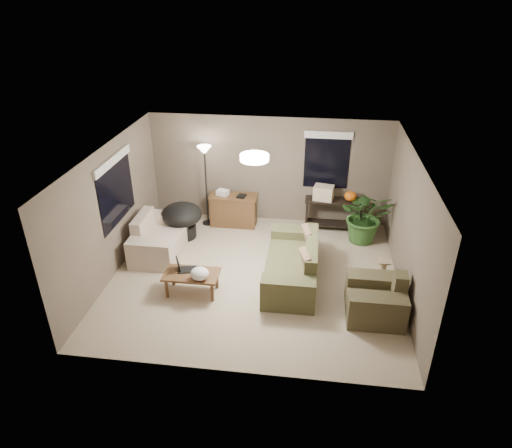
# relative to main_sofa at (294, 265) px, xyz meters

# --- Properties ---
(room_shell) EXTENTS (5.50, 5.50, 5.50)m
(room_shell) POSITION_rel_main_sofa_xyz_m (-0.75, -0.03, 0.96)
(room_shell) COLOR tan
(room_shell) RESTS_ON ground
(main_sofa) EXTENTS (0.95, 2.20, 0.85)m
(main_sofa) POSITION_rel_main_sofa_xyz_m (0.00, 0.00, 0.00)
(main_sofa) COLOR #4A4A2C
(main_sofa) RESTS_ON ground
(throw_pillows) EXTENTS (0.35, 1.39, 0.47)m
(throw_pillows) POSITION_rel_main_sofa_xyz_m (0.26, -0.00, 0.36)
(throw_pillows) COLOR #8C7251
(throw_pillows) RESTS_ON main_sofa
(loveseat) EXTENTS (0.90, 1.60, 0.85)m
(loveseat) POSITION_rel_main_sofa_xyz_m (-2.88, 0.63, 0.00)
(loveseat) COLOR beige
(loveseat) RESTS_ON ground
(armchair) EXTENTS (0.95, 1.00, 0.85)m
(armchair) POSITION_rel_main_sofa_xyz_m (1.46, -0.90, 0.00)
(armchair) COLOR #4A432C
(armchair) RESTS_ON ground
(coffee_table) EXTENTS (1.00, 0.55, 0.42)m
(coffee_table) POSITION_rel_main_sofa_xyz_m (-1.82, -0.71, 0.06)
(coffee_table) COLOR brown
(coffee_table) RESTS_ON ground
(laptop) EXTENTS (0.42, 0.30, 0.24)m
(laptop) POSITION_rel_main_sofa_xyz_m (-1.99, -0.61, 0.19)
(laptop) COLOR black
(laptop) RESTS_ON coffee_table
(plastic_bag) EXTENTS (0.38, 0.35, 0.23)m
(plastic_bag) POSITION_rel_main_sofa_xyz_m (-1.62, -0.86, 0.24)
(plastic_bag) COLOR white
(plastic_bag) RESTS_ON coffee_table
(desk) EXTENTS (1.10, 0.50, 0.75)m
(desk) POSITION_rel_main_sofa_xyz_m (-1.53, 2.06, 0.08)
(desk) COLOR brown
(desk) RESTS_ON ground
(desk_papers) EXTENTS (0.71, 0.31, 0.12)m
(desk_papers) POSITION_rel_main_sofa_xyz_m (-1.68, 2.05, 0.51)
(desk_papers) COLOR silver
(desk_papers) RESTS_ON desk
(console_table) EXTENTS (1.30, 0.40, 0.75)m
(console_table) POSITION_rel_main_sofa_xyz_m (0.77, 2.12, 0.14)
(console_table) COLOR black
(console_table) RESTS_ON ground
(pumpkin) EXTENTS (0.34, 0.34, 0.22)m
(pumpkin) POSITION_rel_main_sofa_xyz_m (1.12, 2.12, 0.57)
(pumpkin) COLOR orange
(pumpkin) RESTS_ON console_table
(cardboard_box) EXTENTS (0.48, 0.39, 0.32)m
(cardboard_box) POSITION_rel_main_sofa_xyz_m (0.52, 2.12, 0.62)
(cardboard_box) COLOR beige
(cardboard_box) RESTS_ON console_table
(papasan_chair) EXTENTS (1.14, 1.14, 0.80)m
(papasan_chair) POSITION_rel_main_sofa_xyz_m (-2.57, 1.33, 0.17)
(papasan_chair) COLOR black
(papasan_chair) RESTS_ON ground
(floor_lamp) EXTENTS (0.32, 0.32, 1.91)m
(floor_lamp) POSITION_rel_main_sofa_xyz_m (-2.15, 2.03, 1.30)
(floor_lamp) COLOR black
(floor_lamp) RESTS_ON ground
(ceiling_fixture) EXTENTS (0.50, 0.50, 0.10)m
(ceiling_fixture) POSITION_rel_main_sofa_xyz_m (-0.75, -0.03, 2.15)
(ceiling_fixture) COLOR white
(ceiling_fixture) RESTS_ON room_shell
(houseplant) EXTENTS (1.10, 1.22, 0.95)m
(houseplant) POSITION_rel_main_sofa_xyz_m (1.46, 1.68, 0.18)
(houseplant) COLOR #2D5923
(houseplant) RESTS_ON ground
(cat_scratching_post) EXTENTS (0.32, 0.32, 0.50)m
(cat_scratching_post) POSITION_rel_main_sofa_xyz_m (1.68, 0.07, -0.08)
(cat_scratching_post) COLOR tan
(cat_scratching_post) RESTS_ON ground
(window_left) EXTENTS (0.05, 1.56, 1.33)m
(window_left) POSITION_rel_main_sofa_xyz_m (-3.48, 0.27, 1.49)
(window_left) COLOR black
(window_left) RESTS_ON room_shell
(window_back) EXTENTS (1.06, 0.05, 1.33)m
(window_back) POSITION_rel_main_sofa_xyz_m (0.55, 2.45, 1.49)
(window_back) COLOR black
(window_back) RESTS_ON room_shell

